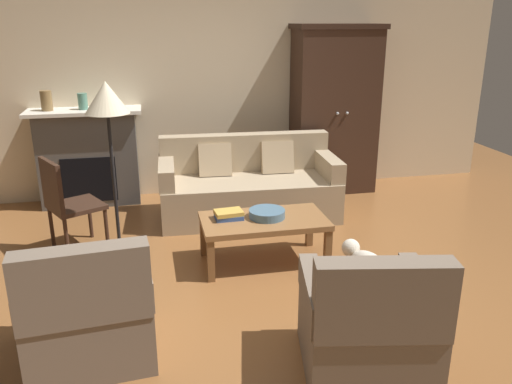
% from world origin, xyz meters
% --- Properties ---
extents(ground_plane, '(9.60, 9.60, 0.00)m').
position_xyz_m(ground_plane, '(0.00, 0.00, 0.00)').
color(ground_plane, brown).
extents(back_wall, '(7.20, 0.10, 2.80)m').
position_xyz_m(back_wall, '(0.00, 2.55, 1.40)').
color(back_wall, beige).
rests_on(back_wall, ground).
extents(fireplace, '(1.26, 0.48, 1.12)m').
position_xyz_m(fireplace, '(-1.55, 2.30, 0.57)').
color(fireplace, '#4C4947').
rests_on(fireplace, ground).
extents(armoire, '(1.06, 0.57, 2.03)m').
position_xyz_m(armoire, '(1.40, 2.22, 1.02)').
color(armoire, '#382319').
rests_on(armoire, ground).
extents(couch, '(1.96, 0.94, 0.86)m').
position_xyz_m(couch, '(0.18, 1.54, 0.32)').
color(couch, tan).
rests_on(couch, ground).
extents(coffee_table, '(1.10, 0.60, 0.42)m').
position_xyz_m(coffee_table, '(0.08, 0.34, 0.37)').
color(coffee_table, olive).
rests_on(coffee_table, ground).
extents(fruit_bowl, '(0.32, 0.32, 0.07)m').
position_xyz_m(fruit_bowl, '(0.12, 0.36, 0.46)').
color(fruit_bowl, slate).
rests_on(fruit_bowl, coffee_table).
extents(book_stack, '(0.25, 0.19, 0.07)m').
position_xyz_m(book_stack, '(-0.22, 0.40, 0.46)').
color(book_stack, '#38569E').
rests_on(book_stack, coffee_table).
extents(mantel_vase_bronze, '(0.12, 0.12, 0.22)m').
position_xyz_m(mantel_vase_bronze, '(-1.93, 2.28, 1.23)').
color(mantel_vase_bronze, olive).
rests_on(mantel_vase_bronze, fireplace).
extents(mantel_vase_jade, '(0.10, 0.10, 0.18)m').
position_xyz_m(mantel_vase_jade, '(-1.55, 2.28, 1.21)').
color(mantel_vase_jade, slate).
rests_on(mantel_vase_jade, fireplace).
extents(armchair_near_left, '(0.84, 0.83, 0.88)m').
position_xyz_m(armchair_near_left, '(-1.31, -0.77, 0.32)').
color(armchair_near_left, '#756656').
rests_on(armchair_near_left, ground).
extents(armchair_near_right, '(0.90, 0.90, 0.88)m').
position_xyz_m(armchair_near_right, '(0.36, -1.29, 0.32)').
color(armchair_near_right, '#756656').
rests_on(armchair_near_right, ground).
extents(side_chair_wooden, '(0.59, 0.59, 0.90)m').
position_xyz_m(side_chair_wooden, '(-1.64, 0.95, 0.51)').
color(side_chair_wooden, '#382319').
rests_on(side_chair_wooden, ground).
extents(floor_lamp, '(0.36, 0.36, 1.62)m').
position_xyz_m(floor_lamp, '(-1.17, 0.55, 1.40)').
color(floor_lamp, black).
rests_on(floor_lamp, ground).
extents(dog, '(0.30, 0.56, 0.39)m').
position_xyz_m(dog, '(0.75, -0.38, 0.25)').
color(dog, beige).
rests_on(dog, ground).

